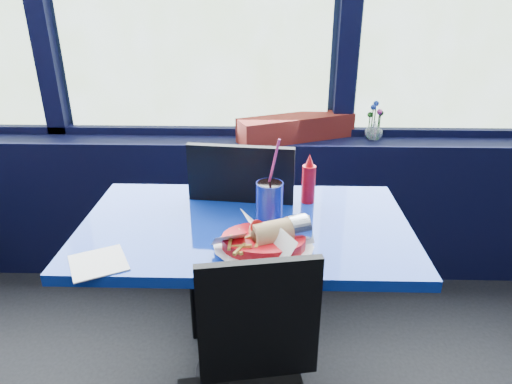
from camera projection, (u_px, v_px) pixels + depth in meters
The scene contains 9 objects.
window_sill at pixel (201, 205), 2.62m from camera, with size 5.00×0.26×0.80m, color black.
near_table at pixel (245, 265), 1.75m from camera, with size 1.20×0.70×0.75m.
chair_near_back at pixel (240, 226), 2.04m from camera, with size 0.49×0.49×0.98m.
planter_box at pixel (296, 128), 2.41m from camera, with size 0.62×0.16×0.12m, color maroon.
flower_vase at pixel (374, 128), 2.40m from camera, with size 0.12×0.12×0.20m.
food_basket at pixel (266, 240), 1.48m from camera, with size 0.30×0.28×0.11m.
ketchup_bottle at pixel (309, 181), 1.80m from camera, with size 0.05×0.05×0.20m.
soda_cup at pixel (269, 202), 1.65m from camera, with size 0.10×0.10×0.33m.
napkin at pixel (98, 263), 1.43m from camera, with size 0.17×0.17×0.00m, color white.
Camera 1 is at (0.38, 0.52, 1.54)m, focal length 32.00 mm.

